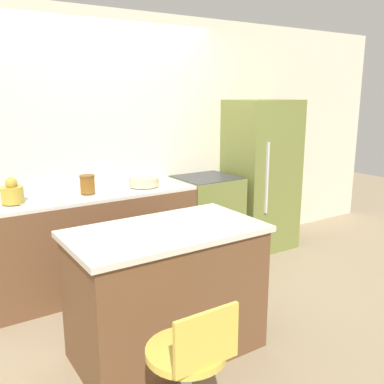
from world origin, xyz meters
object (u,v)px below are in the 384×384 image
(refrigerator, at_px, (261,175))
(kettle, at_px, (12,193))
(oven_range, at_px, (206,219))
(stool_chair, at_px, (190,375))
(mixing_bowl, at_px, (144,182))

(refrigerator, xyz_separation_m, kettle, (-2.74, -0.02, 0.15))
(kettle, bearing_deg, oven_range, 0.72)
(refrigerator, bearing_deg, kettle, -179.63)
(refrigerator, relative_size, kettle, 7.97)
(oven_range, relative_size, stool_chair, 1.13)
(refrigerator, relative_size, mixing_bowl, 5.87)
(mixing_bowl, bearing_deg, kettle, 180.00)
(oven_range, distance_m, stool_chair, 2.57)
(refrigerator, bearing_deg, oven_range, 179.47)
(mixing_bowl, bearing_deg, stool_chair, -111.11)
(oven_range, bearing_deg, mixing_bowl, -178.15)
(oven_range, xyz_separation_m, refrigerator, (0.77, -0.01, 0.40))
(stool_chair, bearing_deg, refrigerator, 41.35)
(refrigerator, distance_m, stool_chair, 3.13)
(refrigerator, xyz_separation_m, stool_chair, (-2.32, -2.04, -0.48))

